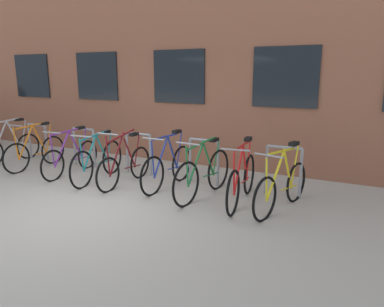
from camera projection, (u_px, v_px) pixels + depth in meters
The scene contains 12 objects.
ground_plane at pixel (84, 205), 5.74m from camera, with size 42.00×42.00×0.00m, color #B2ADA0.
storefront_building at pixel (235, 35), 10.92m from camera, with size 28.00×7.20×6.44m.
bike_rack at pixel (139, 149), 7.38m from camera, with size 6.63×0.05×0.89m.
bicycle_teal at pixel (98, 161), 7.03m from camera, with size 0.44×1.77×1.00m.
bicycle_red at pixel (242, 180), 5.78m from camera, with size 0.44×1.78×1.05m.
bicycle_silver at pixel (10, 147), 8.46m from camera, with size 0.44×1.61×1.08m.
bicycle_purple at pixel (71, 157), 7.46m from camera, with size 0.44×1.71×0.99m.
bicycle_green at pixel (203, 174), 6.08m from camera, with size 0.44×1.80×1.04m.
bicycle_maroon at pixel (125, 165), 6.77m from camera, with size 0.44×1.67×1.08m.
bicycle_orange at pixel (35, 151), 7.95m from camera, with size 0.44×1.65×1.05m.
bicycle_yellow at pixel (282, 186), 5.47m from camera, with size 0.55×1.69×1.05m.
bicycle_blue at pixel (168, 167), 6.59m from camera, with size 0.44×1.72×1.05m.
Camera 1 is at (4.00, -4.04, 2.08)m, focal length 33.28 mm.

